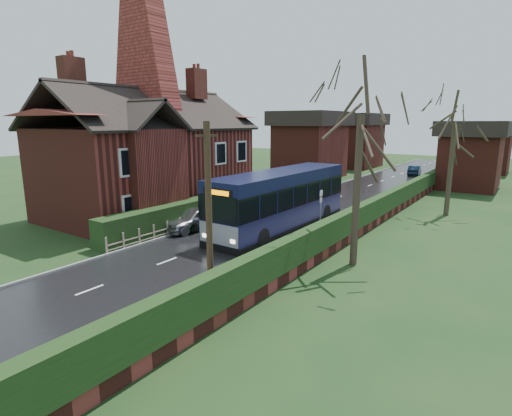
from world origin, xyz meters
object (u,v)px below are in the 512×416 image
Objects in this scene: bus at (281,200)px; car_silver at (196,218)px; brick_house at (150,151)px; bus_stop_sign at (321,206)px; car_green at (200,219)px; telegraph_pole at (209,217)px.

bus is 5.25m from car_silver.
brick_house is 5.44× the size of bus_stop_sign.
car_green is 0.63× the size of telegraph_pole.
telegraph_pole is at bearing -34.04° from brick_house.
brick_house is 13.05m from bus_stop_sign.
car_green is at bearing -145.55° from bus.
car_silver is at bearing 150.49° from telegraph_pole.
brick_house reaches higher than car_green.
car_silver is at bearing -16.84° from brick_house.
car_green is (5.83, -1.36, -3.79)m from brick_house.
bus_stop_sign is (6.79, 3.02, 1.06)m from car_silver.
bus reaches higher than car_green.
bus_stop_sign is (2.74, -0.15, 0.02)m from bus.
bus reaches higher than car_silver.
brick_house reaches higher than car_silver.
car_silver is at bearing -75.62° from car_green.
telegraph_pole reaches higher than car_green.
car_silver is 0.46m from car_green.
brick_house reaches higher than bus.
bus is at bearing 34.82° from car_green.
telegraph_pole is (3.55, -10.52, 1.50)m from bus.
bus_stop_sign reaches higher than car_green.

